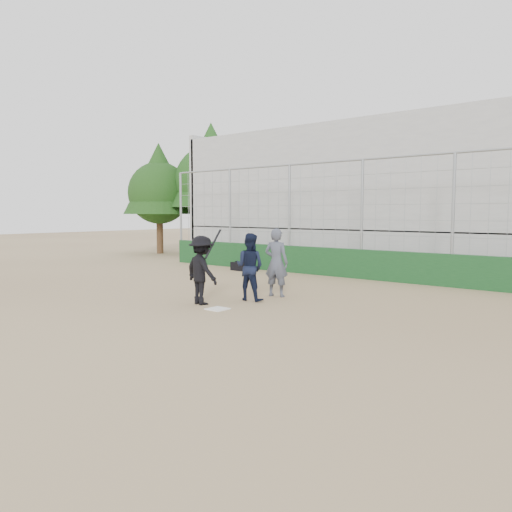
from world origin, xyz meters
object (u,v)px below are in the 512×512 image
Objects in this scene: batter_at_plate at (202,270)px; equipment_bag at (240,266)px; umpire at (276,266)px; catcher_crouched at (250,278)px.

batter_at_plate is 7.16m from equipment_bag.
batter_at_plate is 2.18m from umpire.
umpire is 6.11m from equipment_bag.
batter_at_plate is at bearing 58.69° from umpire.
batter_at_plate reaches higher than catcher_crouched.
equipment_bag is (-4.55, 4.79, -0.42)m from catcher_crouched.
umpire is (0.72, 2.06, -0.02)m from batter_at_plate.
catcher_crouched is (0.58, 1.13, -0.26)m from batter_at_plate.
equipment_bag is (-3.97, 5.92, -0.68)m from batter_at_plate.
batter_at_plate reaches higher than umpire.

